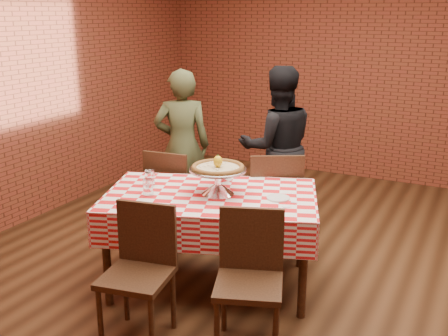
{
  "coord_description": "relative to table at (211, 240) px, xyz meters",
  "views": [
    {
      "loc": [
        1.39,
        -3.69,
        2.09
      ],
      "look_at": [
        -0.37,
        -0.25,
        0.93
      ],
      "focal_mm": 42.37,
      "sensor_mm": 36.0,
      "label": 1
    }
  ],
  "objects": [
    {
      "name": "chair_far_left",
      "position": [
        -0.69,
        0.59,
        0.08
      ],
      "size": [
        0.46,
        0.46,
        0.9
      ],
      "primitive_type": null,
      "rotation": [
        0.0,
        0.0,
        3.24
      ],
      "color": "#442915",
      "rests_on": "ground"
    },
    {
      "name": "back_wall",
      "position": [
        0.42,
        3.38,
        1.08
      ],
      "size": [
        5.5,
        0.0,
        5.5
      ],
      "primitive_type": "plane",
      "rotation": [
        1.57,
        0.0,
        0.0
      ],
      "color": "brown",
      "rests_on": "ground"
    },
    {
      "name": "diner_black",
      "position": [
        -0.03,
        1.44,
        0.42
      ],
      "size": [
        0.98,
        0.93,
        1.59
      ],
      "primitive_type": "imported",
      "rotation": [
        0.0,
        0.0,
        3.74
      ],
      "color": "black",
      "rests_on": "ground"
    },
    {
      "name": "pizza_stand",
      "position": [
        0.05,
        0.03,
        0.48
      ],
      "size": [
        0.59,
        0.59,
        0.2
      ],
      "primitive_type": null,
      "rotation": [
        0.0,
        0.0,
        0.46
      ],
      "color": "silver",
      "rests_on": "tablecloth"
    },
    {
      "name": "chair_near_right",
      "position": [
        0.61,
        -0.63,
        0.07
      ],
      "size": [
        0.53,
        0.53,
        0.89
      ],
      "primitive_type": null,
      "rotation": [
        0.0,
        0.0,
        0.35
      ],
      "color": "#442915",
      "rests_on": "ground"
    },
    {
      "name": "sweetener_packet_a",
      "position": [
        0.61,
        0.0,
        0.39
      ],
      "size": [
        0.06,
        0.06,
        0.0
      ],
      "primitive_type": "cube",
      "rotation": [
        0.0,
        0.0,
        0.97
      ],
      "color": "white",
      "rests_on": "tablecloth"
    },
    {
      "name": "water_glass_right",
      "position": [
        -0.52,
        -0.05,
        0.45
      ],
      "size": [
        0.1,
        0.1,
        0.12
      ],
      "primitive_type": "cylinder",
      "rotation": [
        0.0,
        0.0,
        0.35
      ],
      "color": "white",
      "rests_on": "tablecloth"
    },
    {
      "name": "water_glass_left",
      "position": [
        -0.4,
        -0.24,
        0.45
      ],
      "size": [
        0.1,
        0.1,
        0.12
      ],
      "primitive_type": "cylinder",
      "rotation": [
        0.0,
        0.0,
        0.35
      ],
      "color": "white",
      "rests_on": "tablecloth"
    },
    {
      "name": "ground",
      "position": [
        0.42,
        0.38,
        -0.38
      ],
      "size": [
        6.0,
        6.0,
        0.0
      ],
      "primitive_type": "plane",
      "color": "black",
      "rests_on": "ground"
    },
    {
      "name": "tablecloth",
      "position": [
        0.0,
        -0.0,
        0.25
      ],
      "size": [
        1.84,
        1.47,
        0.27
      ],
      "primitive_type": null,
      "rotation": [
        0.0,
        0.0,
        0.35
      ],
      "color": "red",
      "rests_on": "table"
    },
    {
      "name": "side_plate",
      "position": [
        0.5,
        0.13,
        0.39
      ],
      "size": [
        0.22,
        0.22,
        0.01
      ],
      "primitive_type": "cylinder",
      "rotation": [
        0.0,
        0.0,
        0.35
      ],
      "color": "white",
      "rests_on": "tablecloth"
    },
    {
      "name": "condiment_caddy",
      "position": [
        -0.04,
        0.31,
        0.46
      ],
      "size": [
        0.13,
        0.13,
        0.14
      ],
      "primitive_type": "cube",
      "rotation": [
        0.0,
        0.0,
        0.67
      ],
      "color": "silver",
      "rests_on": "tablecloth"
    },
    {
      "name": "table",
      "position": [
        0.0,
        0.0,
        0.0
      ],
      "size": [
        1.8,
        1.42,
        0.75
      ],
      "primitive_type": "cube",
      "rotation": [
        0.0,
        0.0,
        0.35
      ],
      "color": "#442915",
      "rests_on": "ground"
    },
    {
      "name": "chair_far_right",
      "position": [
        0.18,
        0.83,
        0.09
      ],
      "size": [
        0.62,
        0.62,
        0.94
      ],
      "primitive_type": null,
      "rotation": [
        0.0,
        0.0,
        3.65
      ],
      "color": "#442915",
      "rests_on": "ground"
    },
    {
      "name": "chair_near_left",
      "position": [
        -0.08,
        -0.86,
        0.07
      ],
      "size": [
        0.48,
        0.48,
        0.89
      ],
      "primitive_type": null,
      "rotation": [
        0.0,
        0.0,
        0.18
      ],
      "color": "#442915",
      "rests_on": "ground"
    },
    {
      "name": "lemon",
      "position": [
        0.05,
        0.03,
        0.64
      ],
      "size": [
        0.09,
        0.09,
        0.09
      ],
      "primitive_type": "ellipsoid",
      "rotation": [
        0.0,
        0.0,
        0.46
      ],
      "color": "gold",
      "rests_on": "pizza"
    },
    {
      "name": "diner_olive",
      "position": [
        -0.93,
        1.11,
        0.4
      ],
      "size": [
        0.68,
        0.61,
        1.55
      ],
      "primitive_type": "imported",
      "rotation": [
        0.0,
        0.0,
        3.7
      ],
      "color": "#3F4528",
      "rests_on": "ground"
    },
    {
      "name": "sweetener_packet_b",
      "position": [
        0.63,
        0.12,
        0.39
      ],
      "size": [
        0.06,
        0.04,
        0.0
      ],
      "primitive_type": "cube",
      "rotation": [
        0.0,
        0.0,
        0.22
      ],
      "color": "white",
      "rests_on": "tablecloth"
    },
    {
      "name": "pizza",
      "position": [
        0.05,
        0.03,
        0.59
      ],
      "size": [
        0.53,
        0.53,
        0.03
      ],
      "primitive_type": "cylinder",
      "rotation": [
        0.0,
        0.0,
        0.46
      ],
      "color": "#C6B48A",
      "rests_on": "pizza_stand"
    }
  ]
}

